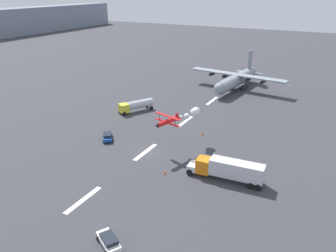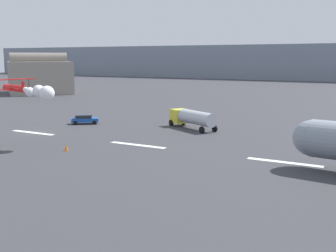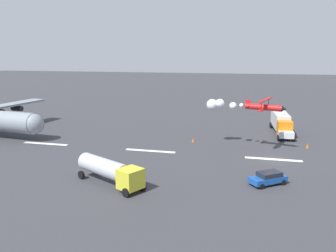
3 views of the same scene
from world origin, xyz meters
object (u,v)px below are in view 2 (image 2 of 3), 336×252
Objects in this scene: stunt_biplane_red at (31,91)px; traffic_cone_far at (66,148)px; fuel_tanker_truck at (192,118)px; airport_staff_sedan at (85,119)px.

stunt_biplane_red reaches higher than traffic_cone_far.
fuel_tanker_truck is at bearing 74.44° from traffic_cone_far.
fuel_tanker_truck reaches higher than airport_staff_sedan.
traffic_cone_far is (11.77, -17.29, -0.44)m from airport_staff_sedan.
stunt_biplane_red is 1.31× the size of fuel_tanker_truck.
stunt_biplane_red is at bearing -72.46° from airport_staff_sedan.
fuel_tanker_truck is (12.73, 20.38, -5.08)m from stunt_biplane_red.
stunt_biplane_red is at bearing 169.30° from traffic_cone_far.
traffic_cone_far is (-6.03, -21.65, -1.37)m from fuel_tanker_truck.
airport_staff_sedan is 6.12× the size of traffic_cone_far.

